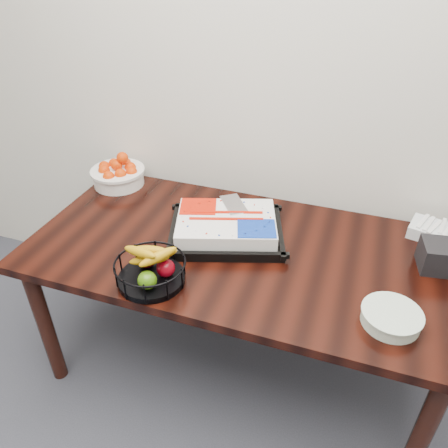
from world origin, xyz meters
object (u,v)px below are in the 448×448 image
(plate_stack, at_px, (391,317))
(napkin_box, at_px, (441,257))
(cake_tray, at_px, (226,227))
(fruit_basket, at_px, (151,269))
(tangerine_bowl, at_px, (118,171))
(table, at_px, (238,263))

(plate_stack, distance_m, napkin_box, 0.41)
(plate_stack, relative_size, napkin_box, 1.31)
(cake_tray, bearing_deg, fruit_basket, -114.14)
(tangerine_bowl, distance_m, plate_stack, 1.51)
(table, xyz_separation_m, napkin_box, (0.80, 0.13, 0.14))
(table, distance_m, plate_stack, 0.68)
(table, bearing_deg, plate_stack, -21.26)
(fruit_basket, relative_size, plate_stack, 1.32)
(tangerine_bowl, relative_size, napkin_box, 1.77)
(tangerine_bowl, bearing_deg, plate_stack, -22.05)
(table, relative_size, plate_stack, 8.64)
(cake_tray, bearing_deg, tangerine_bowl, 159.54)
(cake_tray, height_order, tangerine_bowl, tangerine_bowl)
(cake_tray, distance_m, fruit_basket, 0.42)
(fruit_basket, height_order, plate_stack, fruit_basket)
(tangerine_bowl, height_order, fruit_basket, tangerine_bowl)
(plate_stack, xyz_separation_m, napkin_box, (0.17, 0.38, 0.03))
(table, relative_size, cake_tray, 3.08)
(tangerine_bowl, bearing_deg, napkin_box, -6.95)
(cake_tray, bearing_deg, napkin_box, 4.39)
(table, height_order, napkin_box, napkin_box)
(tangerine_bowl, height_order, napkin_box, tangerine_bowl)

